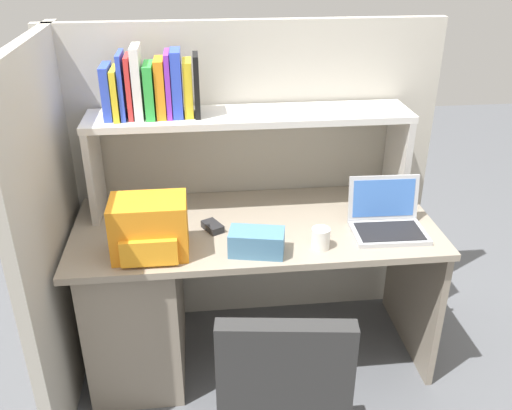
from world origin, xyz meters
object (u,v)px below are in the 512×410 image
Objects in this scene: laptop at (387,219)px; backpack at (149,229)px; computer_mouse at (213,227)px; paper_cup at (321,238)px; tissue_box at (257,242)px.

backpack reaches higher than laptop.
backpack reaches higher than computer_mouse.
laptop reaches higher than computer_mouse.
paper_cup is at bearing -159.75° from laptop.
paper_cup is (0.43, -0.20, 0.03)m from computer_mouse.
paper_cup is (-0.32, -0.12, -0.01)m from laptop.
tissue_box is (-0.26, -0.01, 0.01)m from paper_cup.
computer_mouse is at bearing 33.44° from backpack.
backpack is 3.41× the size of paper_cup.
laptop is at bearing 24.65° from tissue_box.
paper_cup reaches higher than computer_mouse.
backpack is (-1.00, -0.09, 0.06)m from laptop.
computer_mouse is 0.27m from tissue_box.
backpack is 0.43m from tissue_box.
backpack is at bearing -173.69° from tissue_box.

